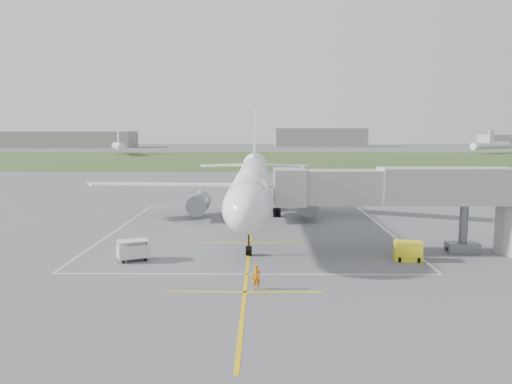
{
  "coord_description": "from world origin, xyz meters",
  "views": [
    {
      "loc": [
        1.07,
        -54.82,
        10.23
      ],
      "look_at": [
        0.48,
        -4.0,
        4.0
      ],
      "focal_mm": 35.0,
      "sensor_mm": 36.0,
      "label": 1
    }
  ],
  "objects_px": {
    "airliner": "(252,183)",
    "ramp_worker_nose": "(256,277)",
    "gpu_unit": "(408,251)",
    "ramp_worker_wing": "(226,213)",
    "baggage_cart": "(133,250)",
    "jet_bridge": "(437,197)"
  },
  "relations": [
    {
      "from": "airliner",
      "to": "gpu_unit",
      "type": "xyz_separation_m",
      "value": [
        12.68,
        -16.81,
        -3.63
      ]
    },
    {
      "from": "gpu_unit",
      "to": "ramp_worker_wing",
      "type": "distance_m",
      "value": 23.45
    },
    {
      "from": "jet_bridge",
      "to": "gpu_unit",
      "type": "xyz_separation_m",
      "value": [
        -3.04,
        -2.56,
        -3.98
      ]
    },
    {
      "from": "ramp_worker_nose",
      "to": "ramp_worker_wing",
      "type": "height_order",
      "value": "ramp_worker_wing"
    },
    {
      "from": "gpu_unit",
      "to": "baggage_cart",
      "type": "height_order",
      "value": "baggage_cart"
    },
    {
      "from": "jet_bridge",
      "to": "ramp_worker_nose",
      "type": "xyz_separation_m",
      "value": [
        -14.99,
        -9.92,
        -3.95
      ]
    },
    {
      "from": "baggage_cart",
      "to": "ramp_worker_nose",
      "type": "height_order",
      "value": "baggage_cart"
    },
    {
      "from": "ramp_worker_nose",
      "to": "ramp_worker_wing",
      "type": "xyz_separation_m",
      "value": [
        -3.73,
        24.79,
        0.08
      ]
    },
    {
      "from": "baggage_cart",
      "to": "ramp_worker_wing",
      "type": "xyz_separation_m",
      "value": [
        6.12,
        17.69,
        0.03
      ]
    },
    {
      "from": "ramp_worker_wing",
      "to": "baggage_cart",
      "type": "bearing_deg",
      "value": 133.81
    },
    {
      "from": "gpu_unit",
      "to": "baggage_cart",
      "type": "relative_size",
      "value": 0.81
    },
    {
      "from": "gpu_unit",
      "to": "baggage_cart",
      "type": "distance_m",
      "value": 21.81
    },
    {
      "from": "baggage_cart",
      "to": "gpu_unit",
      "type": "bearing_deg",
      "value": -23.7
    },
    {
      "from": "airliner",
      "to": "ramp_worker_nose",
      "type": "height_order",
      "value": "airliner"
    },
    {
      "from": "gpu_unit",
      "to": "ramp_worker_nose",
      "type": "relative_size",
      "value": 1.39
    },
    {
      "from": "ramp_worker_wing",
      "to": "ramp_worker_nose",
      "type": "bearing_deg",
      "value": 161.47
    },
    {
      "from": "ramp_worker_nose",
      "to": "airliner",
      "type": "bearing_deg",
      "value": 94.62
    },
    {
      "from": "ramp_worker_nose",
      "to": "gpu_unit",
      "type": "bearing_deg",
      "value": 34.52
    },
    {
      "from": "jet_bridge",
      "to": "ramp_worker_wing",
      "type": "bearing_deg",
      "value": 141.54
    },
    {
      "from": "gpu_unit",
      "to": "ramp_worker_nose",
      "type": "xyz_separation_m",
      "value": [
        -11.95,
        -7.36,
        0.03
      ]
    },
    {
      "from": "gpu_unit",
      "to": "ramp_worker_wing",
      "type": "height_order",
      "value": "ramp_worker_wing"
    },
    {
      "from": "gpu_unit",
      "to": "baggage_cart",
      "type": "xyz_separation_m",
      "value": [
        -21.81,
        -0.26,
        0.08
      ]
    }
  ]
}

